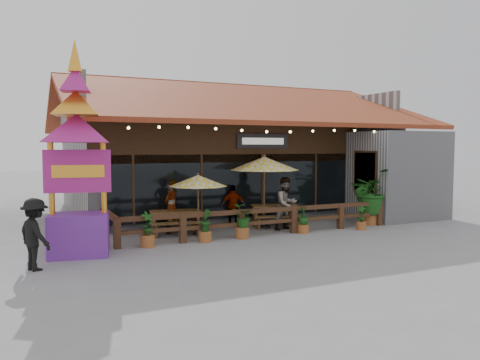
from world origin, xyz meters
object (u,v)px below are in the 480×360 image
thai_sign_tower (77,134)px  pedestrian (35,234)px  umbrella_left (198,181)px  tropical_plant (370,193)px  umbrella_right (264,164)px  picnic_table_right (275,212)px  picnic_table_left (175,218)px

thai_sign_tower → pedestrian: 2.93m
umbrella_left → pedestrian: size_ratio=1.46×
umbrella_left → tropical_plant: (6.70, -0.79, -0.60)m
umbrella_left → umbrella_right: umbrella_right is taller
umbrella_right → thai_sign_tower: thai_sign_tower is taller
umbrella_right → umbrella_left: bearing=-172.9°
umbrella_left → picnic_table_right: bearing=5.6°
thai_sign_tower → tropical_plant: size_ratio=2.91×
thai_sign_tower → picnic_table_right: bearing=14.2°
umbrella_right → pedestrian: 8.51m
umbrella_left → picnic_table_right: (3.13, 0.31, -1.28)m
umbrella_left → umbrella_right: bearing=7.1°
picnic_table_right → pedestrian: pedestrian is taller
picnic_table_left → tropical_plant: (7.36, -1.25, 0.69)m
umbrella_left → tropical_plant: 6.77m
picnic_table_left → pedestrian: size_ratio=1.10×
picnic_table_left → pedestrian: pedestrian is taller
tropical_plant → umbrella_right: bearing=164.3°
umbrella_left → picnic_table_left: (-0.67, 0.46, -1.28)m
picnic_table_right → thai_sign_tower: bearing=-165.8°
picnic_table_right → thai_sign_tower: thai_sign_tower is taller
umbrella_left → thai_sign_tower: (-3.99, -1.50, 1.49)m
umbrella_right → picnic_table_left: (-3.37, 0.12, -1.81)m
thai_sign_tower → umbrella_left: bearing=20.6°
tropical_plant → umbrella_left: bearing=173.3°
umbrella_left → tropical_plant: tropical_plant is taller
umbrella_right → picnic_table_right: size_ratio=1.54×
thai_sign_tower → tropical_plant: 10.91m
thai_sign_tower → tropical_plant: bearing=3.8°
tropical_plant → pedestrian: tropical_plant is taller
picnic_table_right → pedestrian: (-8.25, -2.96, 0.32)m
thai_sign_tower → pedestrian: bearing=-134.5°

